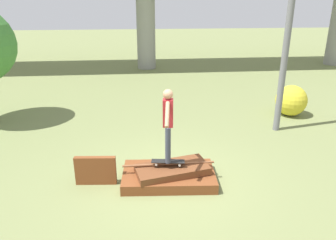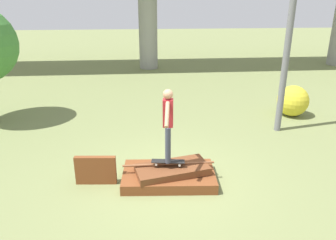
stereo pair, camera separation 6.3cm
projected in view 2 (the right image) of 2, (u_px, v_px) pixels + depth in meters
The scene contains 6 objects.
ground_plane at pixel (169, 181), 7.79m from camera, with size 80.00×80.00×0.00m, color olive.
scrap_pile at pixel (170, 174), 7.71m from camera, with size 2.24×1.42×0.47m.
scrap_plank_loose at pixel (96, 170), 7.56m from camera, with size 0.95×0.20×0.69m.
skateboard at pixel (168, 161), 7.54m from camera, with size 0.78×0.30×0.09m.
skater at pixel (168, 121), 7.18m from camera, with size 0.26×1.22×1.70m.
bush_yellow_flowering at pixel (293, 101), 11.90m from camera, with size 1.12×1.12×1.12m.
Camera 2 is at (-0.63, -6.76, 4.09)m, focal length 35.00 mm.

